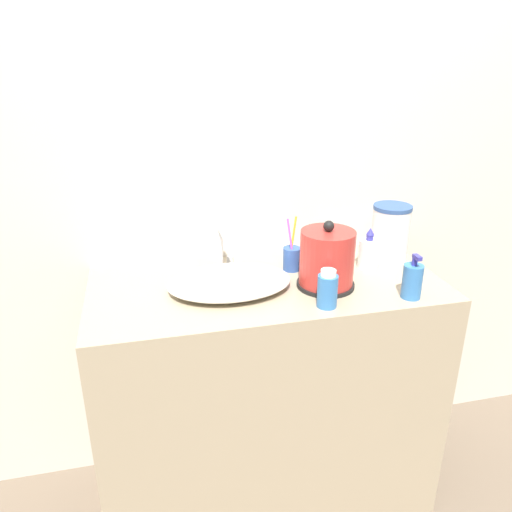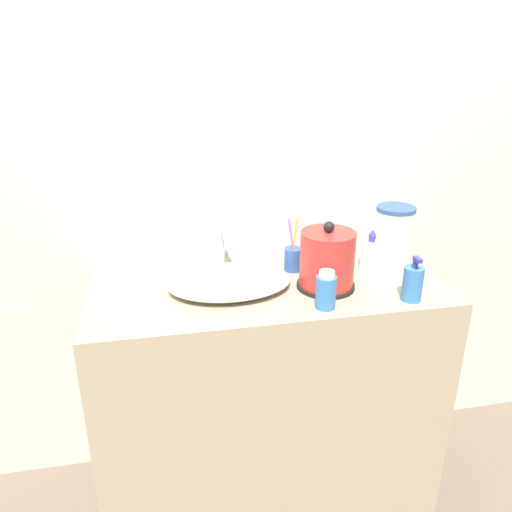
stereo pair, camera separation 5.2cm
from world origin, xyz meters
name	(u,v)px [view 2 (the right image)]	position (x,y,z in m)	size (l,w,h in m)	color
wall_back	(251,137)	(0.00, 0.54, 1.30)	(6.00, 0.04, 2.60)	beige
vanity_counter	(267,394)	(0.00, 0.26, 0.44)	(1.14, 0.52, 0.87)	gray
sink_basin	(229,281)	(-0.13, 0.25, 0.90)	(0.39, 0.27, 0.05)	silver
faucet	(224,244)	(-0.12, 0.40, 0.97)	(0.06, 0.14, 0.16)	silver
electric_kettle	(327,262)	(0.18, 0.20, 0.96)	(0.19, 0.19, 0.22)	black
toothbrush_cup	(293,258)	(0.11, 0.35, 0.92)	(0.06, 0.06, 0.19)	#2D519E
lotion_bottle	(413,283)	(0.40, 0.07, 0.93)	(0.06, 0.06, 0.14)	#3370B7
shampoo_bottle	(326,291)	(0.13, 0.07, 0.93)	(0.06, 0.06, 0.12)	#3370B7
mouthwash_bottle	(371,254)	(0.37, 0.31, 0.93)	(0.07, 0.07, 0.15)	white
water_pitcher	(393,234)	(0.47, 0.36, 0.98)	(0.13, 0.13, 0.20)	silver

